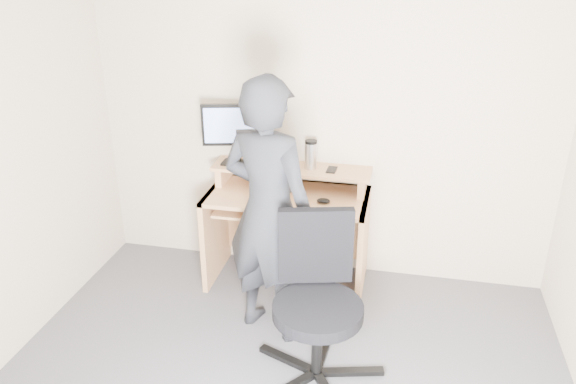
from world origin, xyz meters
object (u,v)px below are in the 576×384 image
at_px(desk, 289,214).
at_px(person, 268,212).
at_px(monitor, 235,129).
at_px(office_chair, 317,295).

height_order(desk, person, person).
height_order(monitor, office_chair, monitor).
bearing_deg(person, desk, -70.28).
bearing_deg(office_chair, monitor, 112.60).
bearing_deg(person, office_chair, 155.21).
bearing_deg(office_chair, person, 121.86).
bearing_deg(monitor, desk, -20.62).
distance_m(desk, person, 0.75).
relative_size(monitor, office_chair, 0.48).
relative_size(monitor, person, 0.28).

